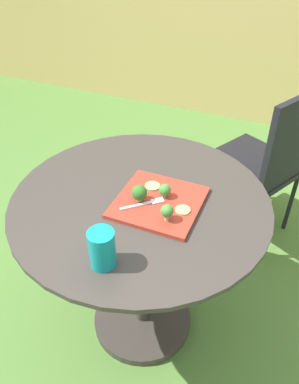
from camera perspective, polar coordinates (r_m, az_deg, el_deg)
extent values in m
plane|color=#4C7533|center=(1.89, -1.03, -18.48)|extent=(12.00, 12.00, 0.00)
cube|color=tan|center=(3.30, 15.90, 22.40)|extent=(8.00, 0.08, 1.52)
cylinder|color=#38332D|center=(1.35, -1.37, -1.31)|extent=(0.91, 0.91, 0.02)
cylinder|color=#38332D|center=(1.59, -1.19, -10.97)|extent=(0.06, 0.06, 0.67)
cylinder|color=#38332D|center=(1.87, -1.04, -18.15)|extent=(0.44, 0.44, 0.04)
cube|color=black|center=(2.11, 14.86, 3.93)|extent=(0.59, 0.59, 0.03)
cube|color=black|center=(1.91, 20.70, 7.22)|extent=(0.22, 0.39, 0.45)
cylinder|color=black|center=(2.44, 13.38, 3.03)|extent=(0.02, 0.02, 0.43)
cylinder|color=black|center=(2.21, 7.48, -0.32)|extent=(0.02, 0.02, 0.43)
cylinder|color=black|center=(2.30, 20.24, -1.02)|extent=(0.02, 0.02, 0.43)
cylinder|color=black|center=(2.05, 14.70, -5.11)|extent=(0.02, 0.02, 0.43)
cube|color=#AD3323|center=(1.32, 1.40, -1.47)|extent=(0.28, 0.28, 0.01)
cylinder|color=#0F8C93|center=(1.09, -7.03, -8.31)|extent=(0.08, 0.08, 0.12)
cylinder|color=#0D777D|center=(1.11, -6.95, -8.95)|extent=(0.07, 0.07, 0.08)
cube|color=silver|center=(1.29, -2.03, -2.04)|extent=(0.09, 0.08, 0.00)
cube|color=silver|center=(1.31, 1.18, -1.32)|extent=(0.05, 0.05, 0.00)
cylinder|color=#99B770|center=(1.33, 2.24, -0.47)|extent=(0.01, 0.01, 0.01)
sphere|color=#427F33|center=(1.31, 2.27, 0.32)|extent=(0.04, 0.04, 0.04)
cylinder|color=#99B770|center=(1.31, -1.47, -1.08)|extent=(0.02, 0.02, 0.01)
sphere|color=#2D6623|center=(1.29, -1.49, -0.11)|extent=(0.05, 0.05, 0.05)
cylinder|color=#99B770|center=(1.24, 2.58, -3.76)|extent=(0.01, 0.01, 0.02)
sphere|color=#427F33|center=(1.22, 2.61, -2.80)|extent=(0.04, 0.04, 0.04)
cylinder|color=#8EB766|center=(1.37, 0.43, 0.88)|extent=(0.05, 0.05, 0.01)
cylinder|color=#8EB766|center=(1.28, 4.94, -2.67)|extent=(0.05, 0.05, 0.01)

